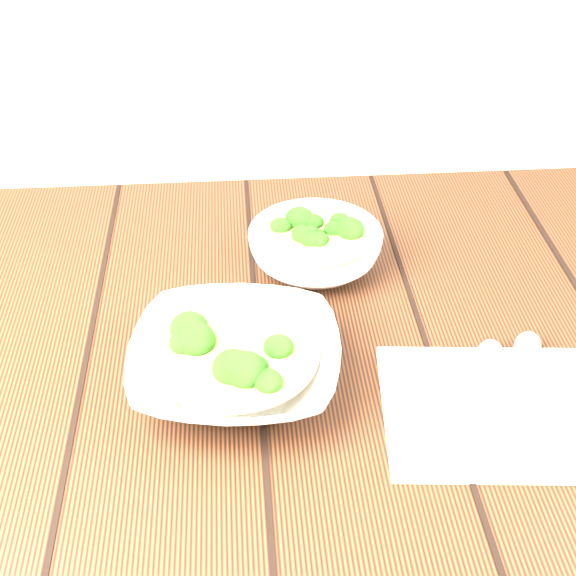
{
  "coord_description": "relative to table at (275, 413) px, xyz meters",
  "views": [
    {
      "loc": [
        -0.04,
        -0.73,
        1.37
      ],
      "look_at": [
        0.02,
        0.04,
        0.8
      ],
      "focal_mm": 50.0,
      "sensor_mm": 36.0,
      "label": 1
    }
  ],
  "objects": [
    {
      "name": "trivet",
      "position": [
        -0.01,
        0.04,
        0.13
      ],
      "size": [
        0.12,
        0.12,
        0.02
      ],
      "primitive_type": "torus",
      "rotation": [
        0.0,
        0.0,
        0.28
      ],
      "color": "black",
      "rests_on": "table"
    },
    {
      "name": "table",
      "position": [
        0.0,
        0.0,
        0.0
      ],
      "size": [
        1.2,
        0.8,
        0.75
      ],
      "color": "#341C0F",
      "rests_on": "ground"
    },
    {
      "name": "soup_bowl_back",
      "position": [
        0.06,
        0.15,
        0.15
      ],
      "size": [
        0.21,
        0.21,
        0.06
      ],
      "color": "silver",
      "rests_on": "table"
    },
    {
      "name": "soup_bowl_front",
      "position": [
        -0.05,
        -0.07,
        0.15
      ],
      "size": [
        0.25,
        0.25,
        0.07
      ],
      "color": "silver",
      "rests_on": "table"
    },
    {
      "name": "napkin",
      "position": [
        0.22,
        -0.14,
        0.13
      ],
      "size": [
        0.25,
        0.21,
        0.01
      ],
      "primitive_type": "cube",
      "rotation": [
        0.0,
        0.0,
        -0.09
      ],
      "color": "beige",
      "rests_on": "table"
    },
    {
      "name": "spoon_right",
      "position": [
        0.27,
        -0.08,
        0.14
      ],
      "size": [
        0.1,
        0.18,
        0.01
      ],
      "color": "#9F9A8C",
      "rests_on": "napkin"
    },
    {
      "name": "spoon_left",
      "position": [
        0.23,
        -0.09,
        0.14
      ],
      "size": [
        0.09,
        0.18,
        0.01
      ],
      "color": "#9F9A8C",
      "rests_on": "napkin"
    }
  ]
}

